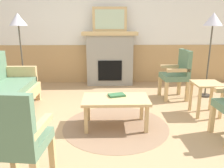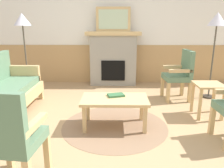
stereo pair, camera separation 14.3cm
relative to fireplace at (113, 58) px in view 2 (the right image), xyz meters
name	(u,v)px [view 2 (the right image)]	position (x,y,z in m)	size (l,w,h in m)	color
ground_plane	(112,125)	(0.00, -2.35, -0.65)	(14.00, 14.00, 0.00)	tan
wall_back	(113,30)	(0.00, 0.25, 0.66)	(7.20, 0.14, 2.70)	white
fireplace	(113,58)	(0.00, 0.00, 0.00)	(1.30, 0.44, 1.28)	gray
framed_picture	(113,19)	(0.00, 0.00, 0.91)	(0.80, 0.04, 0.56)	tan
couch	(2,92)	(-1.80, -1.99, -0.26)	(0.70, 1.80, 0.98)	tan
coffee_table	(115,102)	(0.05, -2.37, -0.27)	(0.96, 0.56, 0.44)	tan
round_rug	(115,126)	(0.05, -2.37, -0.65)	(1.57, 1.57, 0.01)	#896B51
book_on_table	(116,95)	(0.06, -2.28, -0.20)	(0.24, 0.16, 0.03)	#33663D
armchair_by_window_left	(180,73)	(1.33, -1.11, -0.11)	(0.51, 0.51, 0.98)	tan
armchair_front_left	(9,135)	(-0.89, -3.68, -0.11)	(0.53, 0.53, 0.98)	tan
side_table	(208,91)	(1.55, -1.96, -0.22)	(0.44, 0.44, 0.55)	tan
floor_lamp_by_couch	(23,24)	(-1.89, -0.62, 0.80)	(0.36, 0.36, 1.68)	#332D28
floor_lamp_by_chairs	(217,25)	(1.98, -1.00, 0.80)	(0.36, 0.36, 1.68)	#332D28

